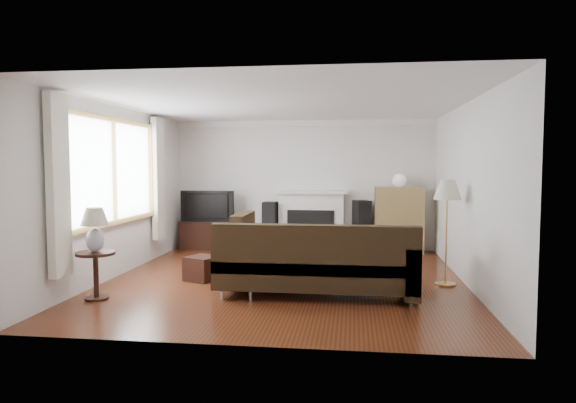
# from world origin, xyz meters

# --- Properties ---
(room) EXTENTS (5.10, 5.60, 2.54)m
(room) POSITION_xyz_m (0.00, 0.00, 1.25)
(room) COLOR #572613
(room) RESTS_ON ground
(window) EXTENTS (0.12, 2.74, 1.54)m
(window) POSITION_xyz_m (-2.45, -0.20, 1.55)
(window) COLOR brown
(window) RESTS_ON room
(curtain_near) EXTENTS (0.10, 0.35, 2.10)m
(curtain_near) POSITION_xyz_m (-2.40, -1.72, 1.40)
(curtain_near) COLOR white
(curtain_near) RESTS_ON room
(curtain_far) EXTENTS (0.10, 0.35, 2.10)m
(curtain_far) POSITION_xyz_m (-2.40, 1.32, 1.40)
(curtain_far) COLOR white
(curtain_far) RESTS_ON room
(fireplace) EXTENTS (1.40, 0.26, 1.15)m
(fireplace) POSITION_xyz_m (0.15, 2.64, 0.57)
(fireplace) COLOR white
(fireplace) RESTS_ON room
(tv_stand) EXTENTS (1.09, 0.49, 0.54)m
(tv_stand) POSITION_xyz_m (-1.83, 2.48, 0.27)
(tv_stand) COLOR black
(tv_stand) RESTS_ON ground
(television) EXTENTS (1.05, 0.14, 0.60)m
(television) POSITION_xyz_m (-1.83, 2.48, 0.84)
(television) COLOR black
(television) RESTS_ON tv_stand
(speaker_left) EXTENTS (0.28, 0.33, 0.93)m
(speaker_left) POSITION_xyz_m (-0.64, 2.55, 0.46)
(speaker_left) COLOR black
(speaker_left) RESTS_ON ground
(speaker_right) EXTENTS (0.37, 0.40, 0.97)m
(speaker_right) POSITION_xyz_m (1.12, 2.52, 0.49)
(speaker_right) COLOR black
(speaker_right) RESTS_ON ground
(bookshelf) EXTENTS (0.89, 0.42, 1.23)m
(bookshelf) POSITION_xyz_m (1.81, 2.51, 0.61)
(bookshelf) COLOR olive
(bookshelf) RESTS_ON ground
(globe_lamp) EXTENTS (0.25, 0.25, 0.25)m
(globe_lamp) POSITION_xyz_m (1.81, 2.51, 1.35)
(globe_lamp) COLOR white
(globe_lamp) RESTS_ON bookshelf
(sectional_sofa) EXTENTS (2.69, 1.97, 0.87)m
(sectional_sofa) POSITION_xyz_m (0.50, -0.81, 0.43)
(sectional_sofa) COLOR black
(sectional_sofa) RESTS_ON ground
(coffee_table) EXTENTS (1.28, 0.88, 0.46)m
(coffee_table) POSITION_xyz_m (0.58, 0.63, 0.23)
(coffee_table) COLOR brown
(coffee_table) RESTS_ON ground
(footstool) EXTENTS (0.53, 0.53, 0.34)m
(footstool) POSITION_xyz_m (-1.17, -0.20, 0.17)
(footstool) COLOR black
(footstool) RESTS_ON ground
(floor_lamp) EXTENTS (0.39, 0.39, 1.44)m
(floor_lamp) POSITION_xyz_m (2.22, -0.09, 0.72)
(floor_lamp) COLOR #B38A3E
(floor_lamp) RESTS_ON ground
(side_table) EXTENTS (0.47, 0.47, 0.58)m
(side_table) POSITION_xyz_m (-2.15, -1.38, 0.29)
(side_table) COLOR black
(side_table) RESTS_ON ground
(table_lamp) EXTENTS (0.33, 0.33, 0.53)m
(table_lamp) POSITION_xyz_m (-2.15, -1.38, 0.85)
(table_lamp) COLOR silver
(table_lamp) RESTS_ON side_table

